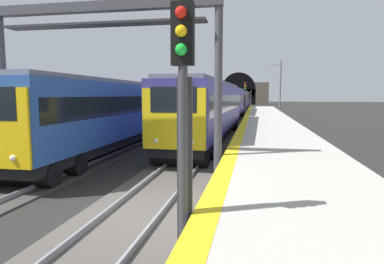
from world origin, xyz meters
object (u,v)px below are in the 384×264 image
(catenary_mast_near, at_px, (280,88))
(overhead_signal_gantry, at_px, (103,46))
(railway_signal_near, at_px, (183,113))
(train_main_approaching, at_px, (235,101))
(railway_signal_mid, at_px, (245,97))
(railway_signal_far, at_px, (251,96))
(train_adjacent_platform, at_px, (184,103))

(catenary_mast_near, bearing_deg, overhead_signal_gantry, 167.30)
(railway_signal_near, height_order, catenary_mast_near, catenary_mast_near)
(train_main_approaching, bearing_deg, catenary_mast_near, 87.78)
(railway_signal_near, xyz_separation_m, railway_signal_mid, (35.42, -0.00, 0.02))
(train_main_approaching, height_order, railway_signal_far, railway_signal_far)
(overhead_signal_gantry, bearing_deg, railway_signal_mid, -8.34)
(train_main_approaching, height_order, catenary_mast_near, catenary_mast_near)
(railway_signal_far, height_order, catenary_mast_near, catenary_mast_near)
(train_main_approaching, distance_m, catenary_mast_near, 7.02)
(railway_signal_mid, bearing_deg, train_adjacent_platform, -60.96)
(railway_signal_mid, relative_size, overhead_signal_gantry, 0.54)
(train_main_approaching, xyz_separation_m, catenary_mast_near, (-0.40, -6.74, 1.92))
(train_main_approaching, height_order, railway_signal_mid, railway_signal_mid)
(train_main_approaching, bearing_deg, railway_signal_far, 178.77)
(train_main_approaching, relative_size, railway_signal_mid, 16.59)
(catenary_mast_near, bearing_deg, railway_signal_far, 6.16)
(train_main_approaching, relative_size, overhead_signal_gantry, 9.03)
(railway_signal_far, distance_m, overhead_signal_gantry, 86.28)
(train_adjacent_platform, distance_m, catenary_mast_near, 19.25)
(train_main_approaching, relative_size, train_adjacent_platform, 1.39)
(train_adjacent_platform, height_order, catenary_mast_near, catenary_mast_near)
(railway_signal_far, bearing_deg, train_adjacent_platform, -6.39)
(railway_signal_near, height_order, railway_signal_far, railway_signal_near)
(railway_signal_near, bearing_deg, train_adjacent_platform, -167.93)
(overhead_signal_gantry, distance_m, catenary_mast_near, 41.88)
(railway_signal_far, bearing_deg, railway_signal_near, 0.00)
(train_main_approaching, bearing_deg, overhead_signal_gantry, -2.28)
(railway_signal_mid, xyz_separation_m, catenary_mast_near, (11.43, -4.89, 1.32))
(railway_signal_near, distance_m, overhead_signal_gantry, 7.69)
(train_main_approaching, xyz_separation_m, overhead_signal_gantry, (-41.24, 2.46, 2.69))
(train_main_approaching, distance_m, railway_signal_far, 44.94)
(train_main_approaching, xyz_separation_m, railway_signal_far, (44.90, -1.85, 0.53))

